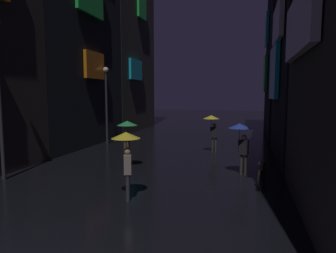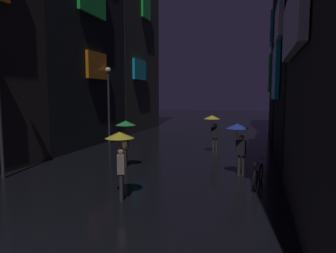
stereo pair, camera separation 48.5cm
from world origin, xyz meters
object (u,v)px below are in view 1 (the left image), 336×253
object	(u,v)px
pedestrian_near_crossing_yellow	(212,123)
pedestrian_midstreet_left_yellow	(126,147)
streetlamp_left_far	(106,96)
bicycle_parked_at_storefront	(262,175)
pedestrian_far_right_green	(127,131)
pedestrian_foreground_left_blue	(241,134)

from	to	relation	value
pedestrian_near_crossing_yellow	pedestrian_midstreet_left_yellow	xyz separation A→B (m)	(-1.67, -8.35, 0.00)
pedestrian_midstreet_left_yellow	streetlamp_left_far	xyz separation A→B (m)	(-5.46, 9.62, 1.53)
bicycle_parked_at_storefront	streetlamp_left_far	size ratio (longest dim) A/B	0.36
pedestrian_near_crossing_yellow	streetlamp_left_far	xyz separation A→B (m)	(-7.13, 1.27, 1.53)
pedestrian_near_crossing_yellow	streetlamp_left_far	size ratio (longest dim) A/B	0.42
pedestrian_far_right_green	bicycle_parked_at_storefront	bearing A→B (deg)	-12.18
pedestrian_near_crossing_yellow	bicycle_parked_at_storefront	distance (m)	6.42
pedestrian_near_crossing_yellow	bicycle_parked_at_storefront	xyz separation A→B (m)	(2.47, -5.79, -1.28)
pedestrian_far_right_green	pedestrian_midstreet_left_yellow	bearing A→B (deg)	-67.55
pedestrian_near_crossing_yellow	pedestrian_midstreet_left_yellow	size ratio (longest dim) A/B	1.00
pedestrian_midstreet_left_yellow	pedestrian_foreground_left_blue	bearing A→B (deg)	49.03
streetlamp_left_far	pedestrian_foreground_left_blue	bearing A→B (deg)	-33.21
pedestrian_far_right_green	streetlamp_left_far	world-z (taller)	streetlamp_left_far
pedestrian_near_crossing_yellow	pedestrian_foreground_left_blue	xyz separation A→B (m)	(1.68, -4.50, 0.00)
bicycle_parked_at_storefront	streetlamp_left_far	world-z (taller)	streetlamp_left_far
pedestrian_midstreet_left_yellow	bicycle_parked_at_storefront	xyz separation A→B (m)	(4.14, 2.57, -1.28)
pedestrian_midstreet_left_yellow	pedestrian_far_right_green	distance (m)	4.11
bicycle_parked_at_storefront	pedestrian_foreground_left_blue	bearing A→B (deg)	121.52
pedestrian_foreground_left_blue	bicycle_parked_at_storefront	size ratio (longest dim) A/B	1.18
pedestrian_far_right_green	bicycle_parked_at_storefront	distance (m)	5.98
pedestrian_near_crossing_yellow	bicycle_parked_at_storefront	bearing A→B (deg)	-66.91
pedestrian_near_crossing_yellow	pedestrian_foreground_left_blue	size ratio (longest dim) A/B	1.00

